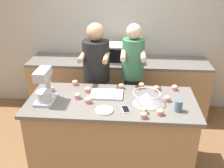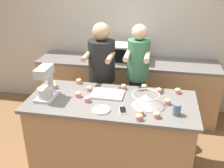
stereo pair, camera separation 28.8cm
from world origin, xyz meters
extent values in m
plane|color=brown|center=(0.00, 0.00, 0.00)|extent=(16.00, 16.00, 0.00)
cube|color=#B2ADA3|center=(0.00, 1.63, 1.35)|extent=(10.00, 0.06, 2.70)
cube|color=#A87F56|center=(0.00, 0.00, 0.44)|extent=(1.81, 0.78, 0.87)
cube|color=#66605B|center=(0.00, 0.00, 0.89)|extent=(1.89, 0.84, 0.04)
cube|color=#A87F56|center=(0.00, 1.28, 0.44)|extent=(2.80, 0.60, 0.88)
cube|color=#66605B|center=(0.00, 1.28, 0.90)|extent=(2.80, 0.60, 0.04)
cylinder|color=#33384C|center=(-0.26, 0.67, 0.42)|extent=(0.28, 0.28, 0.85)
cylinder|color=black|center=(-0.26, 0.67, 1.13)|extent=(0.36, 0.36, 0.55)
sphere|color=tan|center=(-0.26, 0.67, 1.52)|extent=(0.23, 0.23, 0.23)
cylinder|color=tan|center=(-0.41, 0.50, 1.24)|extent=(0.06, 0.34, 0.06)
cylinder|color=tan|center=(-0.11, 0.50, 1.24)|extent=(0.06, 0.34, 0.06)
cylinder|color=#232328|center=(0.23, 0.67, 0.46)|extent=(0.22, 0.22, 0.91)
cylinder|color=#38704C|center=(0.23, 0.67, 1.17)|extent=(0.29, 0.29, 0.52)
sphere|color=#DBB293|center=(0.23, 0.67, 1.53)|extent=(0.20, 0.20, 0.20)
cylinder|color=#DBB293|center=(0.10, 0.50, 1.28)|extent=(0.06, 0.34, 0.06)
cylinder|color=#DBB293|center=(0.35, 0.50, 1.28)|extent=(0.06, 0.34, 0.06)
cube|color=#B2B7BC|center=(-0.72, -0.08, 0.93)|extent=(0.20, 0.30, 0.03)
cylinder|color=#B2B7BC|center=(-0.72, 0.04, 1.07)|extent=(0.07, 0.07, 0.25)
cube|color=#B2B7BC|center=(-0.72, -0.09, 1.24)|extent=(0.13, 0.26, 0.10)
cylinder|color=#BCBCC1|center=(-0.72, -0.12, 1.00)|extent=(0.17, 0.17, 0.11)
cone|color=#BCBCC1|center=(0.38, -0.04, 0.98)|extent=(0.29, 0.29, 0.13)
torus|color=#BCBCC1|center=(0.38, -0.04, 1.04)|extent=(0.30, 0.30, 0.01)
cube|color=#BCBCC1|center=(-0.07, 0.11, 0.92)|extent=(0.37, 0.25, 0.02)
cube|color=white|center=(-0.07, 0.11, 0.94)|extent=(0.31, 0.20, 0.02)
cube|color=silver|center=(0.04, 1.28, 1.06)|extent=(0.51, 0.35, 0.27)
cube|color=black|center=(-0.01, 1.10, 1.06)|extent=(0.34, 0.01, 0.21)
cube|color=#2D2D2D|center=(0.22, 1.10, 1.06)|extent=(0.10, 0.01, 0.21)
cube|color=silver|center=(0.16, -0.20, 0.92)|extent=(0.10, 0.16, 0.01)
cube|color=black|center=(0.16, -0.20, 0.92)|extent=(0.09, 0.14, 0.00)
cylinder|color=slate|center=(0.70, -0.18, 0.97)|extent=(0.08, 0.08, 0.12)
cylinder|color=white|center=(-0.06, -0.24, 0.92)|extent=(0.19, 0.19, 0.02)
cylinder|color=#D17084|center=(0.51, 0.28, 0.93)|extent=(0.07, 0.07, 0.03)
ellipsoid|color=tan|center=(0.51, 0.28, 0.96)|extent=(0.07, 0.07, 0.04)
cylinder|color=#D17084|center=(-0.74, 0.16, 0.93)|extent=(0.07, 0.07, 0.03)
ellipsoid|color=tan|center=(-0.74, 0.16, 0.96)|extent=(0.07, 0.07, 0.04)
cylinder|color=#D17084|center=(-0.30, 0.18, 0.93)|extent=(0.07, 0.07, 0.03)
ellipsoid|color=tan|center=(-0.30, 0.18, 0.96)|extent=(0.07, 0.07, 0.04)
cylinder|color=#D17084|center=(-0.39, 0.01, 0.93)|extent=(0.07, 0.07, 0.03)
ellipsoid|color=tan|center=(-0.39, 0.01, 0.96)|extent=(0.07, 0.07, 0.04)
cylinder|color=#D17084|center=(0.73, 0.32, 0.93)|extent=(0.07, 0.07, 0.03)
ellipsoid|color=tan|center=(0.73, 0.32, 0.96)|extent=(0.07, 0.07, 0.04)
cylinder|color=#D17084|center=(0.51, -0.27, 0.93)|extent=(0.07, 0.07, 0.03)
ellipsoid|color=tan|center=(0.51, -0.27, 0.96)|extent=(0.07, 0.07, 0.04)
cylinder|color=#D17084|center=(-0.25, -0.08, 0.93)|extent=(0.07, 0.07, 0.03)
ellipsoid|color=tan|center=(-0.25, -0.08, 0.96)|extent=(0.07, 0.07, 0.04)
cylinder|color=#D17084|center=(0.34, 0.35, 0.93)|extent=(0.07, 0.07, 0.03)
ellipsoid|color=tan|center=(0.34, 0.35, 0.96)|extent=(0.07, 0.07, 0.04)
cylinder|color=#D17084|center=(0.34, -0.35, 0.93)|extent=(0.07, 0.07, 0.03)
ellipsoid|color=tan|center=(0.34, -0.35, 0.96)|extent=(0.07, 0.07, 0.04)
cylinder|color=#D17084|center=(0.61, 0.02, 0.93)|extent=(0.07, 0.07, 0.03)
ellipsoid|color=tan|center=(0.61, 0.02, 0.96)|extent=(0.07, 0.07, 0.04)
cylinder|color=#D17084|center=(0.35, -0.25, 0.93)|extent=(0.07, 0.07, 0.03)
ellipsoid|color=tan|center=(0.35, -0.25, 0.96)|extent=(0.07, 0.07, 0.04)
cylinder|color=#D17084|center=(-0.77, 0.23, 0.93)|extent=(0.07, 0.07, 0.03)
ellipsoid|color=tan|center=(-0.77, 0.23, 0.96)|extent=(0.07, 0.07, 0.04)
cylinder|color=#D17084|center=(-0.49, 0.36, 0.93)|extent=(0.07, 0.07, 0.03)
ellipsoid|color=tan|center=(-0.49, 0.36, 0.96)|extent=(0.07, 0.07, 0.04)
cylinder|color=#D17084|center=(0.09, 0.30, 0.93)|extent=(0.07, 0.07, 0.03)
ellipsoid|color=tan|center=(0.09, 0.30, 0.96)|extent=(0.07, 0.07, 0.04)
camera|label=1|loc=(0.21, -2.57, 2.30)|focal=42.00mm
camera|label=2|loc=(0.49, -2.53, 2.30)|focal=42.00mm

